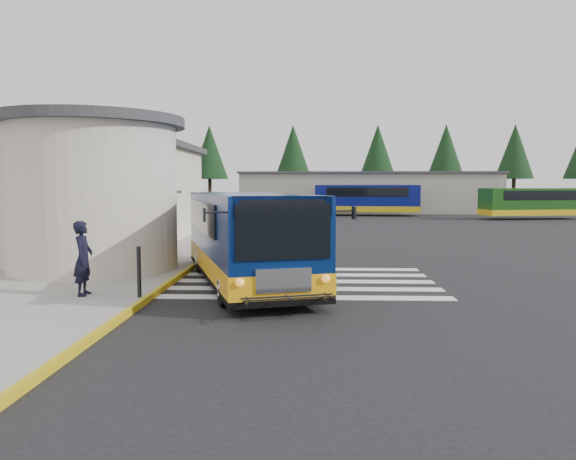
{
  "coord_description": "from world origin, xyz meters",
  "views": [
    {
      "loc": [
        -0.16,
        -17.11,
        2.82
      ],
      "look_at": [
        -0.77,
        -0.5,
        1.49
      ],
      "focal_mm": 35.0,
      "sensor_mm": 36.0,
      "label": 1
    }
  ],
  "objects_px": {
    "pedestrian_b": "(96,250)",
    "far_bus_a": "(367,198)",
    "far_bus_b": "(533,202)",
    "pedestrian_a": "(83,258)",
    "transit_bus": "(247,241)",
    "bollard": "(139,272)"
  },
  "relations": [
    {
      "from": "pedestrian_a",
      "to": "far_bus_b",
      "type": "bearing_deg",
      "value": -39.78
    },
    {
      "from": "bollard",
      "to": "far_bus_a",
      "type": "bearing_deg",
      "value": 76.43
    },
    {
      "from": "far_bus_a",
      "to": "pedestrian_b",
      "type": "bearing_deg",
      "value": 168.55
    },
    {
      "from": "pedestrian_b",
      "to": "far_bus_a",
      "type": "bearing_deg",
      "value": 133.92
    },
    {
      "from": "transit_bus",
      "to": "far_bus_b",
      "type": "distance_m",
      "value": 37.79
    },
    {
      "from": "far_bus_b",
      "to": "pedestrian_b",
      "type": "bearing_deg",
      "value": 129.68
    },
    {
      "from": "pedestrian_b",
      "to": "bollard",
      "type": "xyz_separation_m",
      "value": [
        2.19,
        -3.02,
        -0.17
      ]
    },
    {
      "from": "transit_bus",
      "to": "far_bus_a",
      "type": "distance_m",
      "value": 37.39
    },
    {
      "from": "far_bus_a",
      "to": "far_bus_b",
      "type": "xyz_separation_m",
      "value": [
        13.25,
        -4.93,
        -0.15
      ]
    },
    {
      "from": "transit_bus",
      "to": "pedestrian_b",
      "type": "relative_size",
      "value": 6.07
    },
    {
      "from": "transit_bus",
      "to": "pedestrian_a",
      "type": "relative_size",
      "value": 5.2
    },
    {
      "from": "pedestrian_a",
      "to": "far_bus_b",
      "type": "relative_size",
      "value": 0.2
    },
    {
      "from": "transit_bus",
      "to": "pedestrian_b",
      "type": "xyz_separation_m",
      "value": [
        -4.47,
        0.31,
        -0.31
      ]
    },
    {
      "from": "pedestrian_b",
      "to": "bollard",
      "type": "distance_m",
      "value": 3.73
    },
    {
      "from": "pedestrian_a",
      "to": "far_bus_b",
      "type": "xyz_separation_m",
      "value": [
        24.18,
        34.28,
        0.39
      ]
    },
    {
      "from": "transit_bus",
      "to": "pedestrian_b",
      "type": "bearing_deg",
      "value": 158.99
    },
    {
      "from": "transit_bus",
      "to": "bollard",
      "type": "bearing_deg",
      "value": -147.1
    },
    {
      "from": "transit_bus",
      "to": "far_bus_a",
      "type": "height_order",
      "value": "far_bus_a"
    },
    {
      "from": "bollard",
      "to": "pedestrian_b",
      "type": "bearing_deg",
      "value": 125.93
    },
    {
      "from": "far_bus_a",
      "to": "far_bus_b",
      "type": "bearing_deg",
      "value": -104.04
    },
    {
      "from": "pedestrian_a",
      "to": "far_bus_a",
      "type": "bearing_deg",
      "value": -20.15
    },
    {
      "from": "pedestrian_b",
      "to": "far_bus_a",
      "type": "height_order",
      "value": "far_bus_a"
    }
  ]
}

